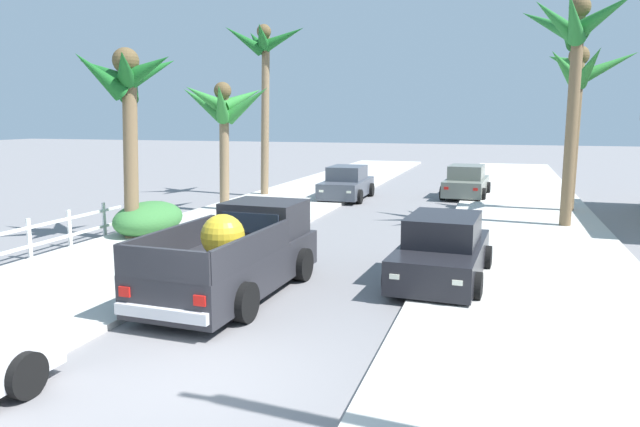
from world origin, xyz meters
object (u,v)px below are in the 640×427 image
object	(u,v)px
palm_tree_right_mid	(224,108)
palm_tree_left_fore	(127,88)
car_right_near	(442,251)
palm_tree_left_mid	(265,58)
hedge_bush	(149,219)
palm_tree_right_fore	(582,82)
palm_tree_left_back	(576,38)
car_left_mid	(347,184)
car_right_mid	(466,182)
pickup_truck	(238,256)

from	to	relation	value
palm_tree_right_mid	palm_tree_left_fore	bearing A→B (deg)	-92.67
car_right_near	palm_tree_left_mid	world-z (taller)	palm_tree_left_mid
hedge_bush	palm_tree_right_mid	bearing A→B (deg)	88.28
palm_tree_right_fore	hedge_bush	size ratio (longest dim) A/B	2.30
palm_tree_left_back	car_left_mid	bearing A→B (deg)	152.10
car_right_near	car_right_mid	world-z (taller)	same
car_right_near	car_left_mid	world-z (taller)	same
pickup_truck	car_right_near	distance (m)	4.65
car_right_near	palm_tree_right_mid	size ratio (longest dim) A/B	0.84
car_right_mid	palm_tree_right_mid	distance (m)	12.03
palm_tree_right_mid	palm_tree_left_back	size ratio (longest dim) A/B	0.68
pickup_truck	palm_tree_right_mid	size ratio (longest dim) A/B	1.02
car_right_mid	palm_tree_right_mid	xyz separation A→B (m)	(-8.95, -7.29, 3.41)
car_left_mid	palm_tree_right_mid	size ratio (longest dim) A/B	0.83
car_right_near	palm_tree_left_fore	bearing A→B (deg)	169.07
car_left_mid	hedge_bush	distance (m)	10.86
car_left_mid	palm_tree_left_back	world-z (taller)	palm_tree_left_back
car_right_mid	palm_tree_left_mid	bearing A→B (deg)	-165.54
car_right_mid	palm_tree_right_fore	distance (m)	7.13
palm_tree_right_fore	palm_tree_left_back	size ratio (longest dim) A/B	0.85
car_right_near	palm_tree_left_mid	bearing A→B (deg)	127.43
palm_tree_right_fore	hedge_bush	bearing A→B (deg)	-146.69
palm_tree_left_fore	palm_tree_right_fore	bearing A→B (deg)	34.90
car_right_mid	hedge_bush	world-z (taller)	car_right_mid
car_right_mid	palm_tree_right_fore	world-z (taller)	palm_tree_right_fore
pickup_truck	car_left_mid	size ratio (longest dim) A/B	1.23
palm_tree_right_fore	hedge_bush	world-z (taller)	palm_tree_right_fore
pickup_truck	palm_tree_left_back	xyz separation A→B (m)	(7.39, 10.11, 5.48)
palm_tree_left_fore	palm_tree_right_mid	distance (m)	5.80
palm_tree_left_fore	hedge_bush	world-z (taller)	palm_tree_left_fore
hedge_bush	palm_tree_left_back	bearing A→B (deg)	23.04
car_right_near	palm_tree_right_fore	size ratio (longest dim) A/B	0.67
pickup_truck	palm_tree_left_back	bearing A→B (deg)	53.84
palm_tree_right_fore	palm_tree_right_mid	bearing A→B (deg)	-164.56
pickup_truck	palm_tree_left_mid	world-z (taller)	palm_tree_left_mid
car_right_mid	palm_tree_left_fore	distance (m)	16.45
palm_tree_right_fore	palm_tree_left_mid	world-z (taller)	palm_tree_left_mid
car_right_mid	palm_tree_right_fore	bearing A→B (deg)	-39.99
pickup_truck	car_right_near	world-z (taller)	pickup_truck
palm_tree_right_fore	car_right_mid	bearing A→B (deg)	140.01
palm_tree_left_mid	palm_tree_right_mid	world-z (taller)	palm_tree_left_mid
car_left_mid	car_right_mid	size ratio (longest dim) A/B	0.99
car_left_mid	palm_tree_left_mid	bearing A→B (deg)	-178.65
car_left_mid	palm_tree_left_back	size ratio (longest dim) A/B	0.56
palm_tree_right_fore	palm_tree_left_back	xyz separation A→B (m)	(-0.66, -3.39, 1.21)
car_left_mid	palm_tree_left_mid	world-z (taller)	palm_tree_left_mid
palm_tree_left_back	hedge_bush	xyz separation A→B (m)	(-12.76, -5.43, -5.74)
palm_tree_left_fore	palm_tree_left_back	size ratio (longest dim) A/B	0.76
pickup_truck	palm_tree_right_fore	size ratio (longest dim) A/B	0.82
car_right_near	car_right_mid	distance (m)	14.92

